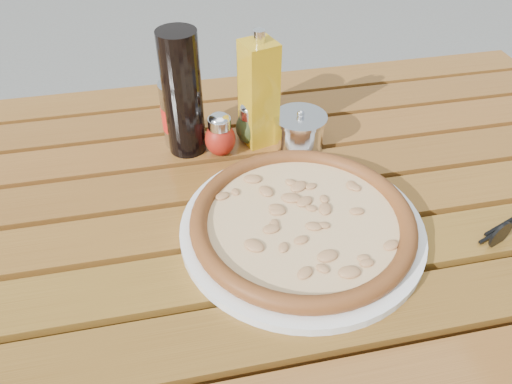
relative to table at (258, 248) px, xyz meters
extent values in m
cube|color=#37220C|center=(0.64, 0.39, -0.32)|extent=(0.06, 0.06, 0.70)
cube|color=#3C1C0D|center=(0.00, 0.00, 0.03)|extent=(1.36, 0.86, 0.04)
cube|color=#4E2E0D|center=(0.00, -0.20, 0.06)|extent=(1.40, 0.09, 0.03)
cube|color=#54330E|center=(0.00, -0.10, 0.06)|extent=(1.40, 0.09, 0.03)
cube|color=#542F0E|center=(0.00, 0.00, 0.06)|extent=(1.40, 0.09, 0.03)
cube|color=#502B0E|center=(0.00, 0.10, 0.06)|extent=(1.40, 0.09, 0.03)
cube|color=#552D0F|center=(0.00, 0.20, 0.06)|extent=(1.40, 0.09, 0.03)
cube|color=#512B0E|center=(0.00, 0.30, 0.06)|extent=(1.40, 0.09, 0.03)
cube|color=#542D0E|center=(0.00, 0.41, 0.06)|extent=(1.40, 0.09, 0.03)
cylinder|color=white|center=(0.06, -0.05, 0.08)|extent=(0.46, 0.46, 0.01)
cylinder|color=#FFE9B6|center=(0.06, -0.05, 0.09)|extent=(0.41, 0.41, 0.01)
torus|color=black|center=(0.06, -0.05, 0.10)|extent=(0.44, 0.44, 0.03)
ellipsoid|color=#AF2214|center=(-0.03, 0.17, 0.11)|extent=(0.07, 0.07, 0.06)
cylinder|color=white|center=(-0.03, 0.17, 0.14)|extent=(0.05, 0.05, 0.02)
ellipsoid|color=white|center=(-0.03, 0.17, 0.15)|extent=(0.05, 0.05, 0.02)
ellipsoid|color=#39451B|center=(0.03, 0.20, 0.11)|extent=(0.06, 0.06, 0.06)
cylinder|color=white|center=(0.03, 0.20, 0.14)|extent=(0.04, 0.04, 0.02)
ellipsoid|color=silver|center=(0.03, 0.20, 0.15)|extent=(0.04, 0.04, 0.02)
cylinder|color=black|center=(-0.09, 0.20, 0.19)|extent=(0.08, 0.08, 0.22)
cylinder|color=#B8B8BC|center=(-0.09, 0.22, 0.14)|extent=(0.08, 0.08, 0.12)
cylinder|color=red|center=(-0.09, 0.22, 0.13)|extent=(0.08, 0.08, 0.04)
cube|color=#B98B13|center=(0.04, 0.20, 0.17)|extent=(0.07, 0.07, 0.19)
cylinder|color=white|center=(0.04, 0.20, 0.28)|extent=(0.02, 0.02, 0.02)
cylinder|color=white|center=(0.11, 0.17, 0.10)|extent=(0.10, 0.10, 0.05)
cylinder|color=silver|center=(0.11, 0.17, 0.13)|extent=(0.10, 0.10, 0.01)
sphere|color=silver|center=(0.11, 0.17, 0.14)|extent=(0.01, 0.01, 0.01)
cylinder|color=black|center=(0.33, -0.13, 0.09)|extent=(0.04, 0.02, 0.04)
cube|color=black|center=(0.34, -0.11, 0.08)|extent=(0.09, 0.04, 0.00)
cube|color=black|center=(0.36, -0.10, 0.08)|extent=(0.09, 0.04, 0.00)
camera|label=1|loc=(-0.12, -0.55, 0.61)|focal=35.00mm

